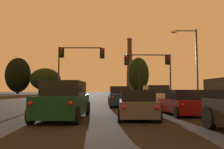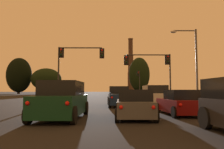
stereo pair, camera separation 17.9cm
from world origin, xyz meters
The scene contains 13 objects.
suv_right_lane_front centered at (2.95, 17.80, 0.90)m, with size 2.15×4.92×1.86m.
pickup_truck_center_lane_front centered at (-0.20, 18.36, 0.80)m, with size 2.31×5.55×1.82m.
hatchback_right_lane_second centered at (2.95, 10.82, 0.66)m, with size 2.05×4.16×1.44m.
hatchback_center_lane_second centered at (0.12, 9.31, 0.66)m, with size 2.07×4.17×1.44m.
suv_left_lane_second centered at (-3.50, 9.21, 0.90)m, with size 2.21×4.94×1.86m.
traffic_light_far_right centered at (6.19, 52.13, 4.15)m, with size 0.78×0.50×6.34m.
traffic_light_overhead_left centered at (-5.50, 24.33, 5.10)m, with size 5.69×0.50×6.68m.
traffic_light_overhead_right centered at (4.42, 24.83, 4.54)m, with size 5.88×0.50×5.91m.
street_lamp centered at (7.35, 20.22, 4.77)m, with size 2.75×0.36×7.73m.
smokestack centered at (16.34, 177.92, 17.71)m, with size 8.13×8.13×45.06m.
treeline_far_left centered at (-27.94, 90.50, 6.23)m, with size 12.63×11.37×10.88m.
treeline_left_mid centered at (-40.48, 92.96, 8.19)m, with size 10.69×9.62×15.70m.
treeline_right_mid centered at (11.47, 90.44, 8.30)m, with size 8.81×7.93×15.56m.
Camera 2 is at (-1.12, -1.83, 1.38)m, focal length 35.00 mm.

